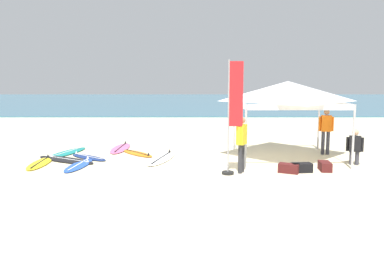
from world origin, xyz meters
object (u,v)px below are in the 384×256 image
at_px(surfboard_yellow, 38,163).
at_px(surfboard_pink, 119,148).
at_px(person_yellow, 240,141).
at_px(gear_bag_near_tent, 323,166).
at_px(surfboard_blue, 77,165).
at_px(surfboard_black, 64,160).
at_px(canopy_tent, 286,91).
at_px(person_orange, 324,128).
at_px(gear_bag_on_sand, 300,168).
at_px(banner_flag, 231,122).
at_px(surfboard_orange, 136,153).
at_px(surfboard_white, 160,158).
at_px(surfboard_navy, 87,157).
at_px(gear_bag_by_pole, 287,168).
at_px(surfboard_teal, 65,153).
at_px(person_black, 353,145).

bearing_deg(surfboard_yellow, surfboard_pink, 51.66).
bearing_deg(person_yellow, gear_bag_near_tent, 5.37).
relative_size(surfboard_blue, surfboard_black, 0.82).
distance_m(canopy_tent, person_orange, 2.25).
xyz_separation_m(surfboard_yellow, surfboard_blue, (1.38, -0.30, 0.00)).
bearing_deg(surfboard_black, person_yellow, -16.21).
distance_m(person_yellow, gear_bag_on_sand, 2.05).
height_order(person_orange, banner_flag, banner_flag).
distance_m(surfboard_orange, gear_bag_on_sand, 6.11).
xyz_separation_m(surfboard_white, person_yellow, (2.58, -1.94, 0.95)).
relative_size(surfboard_navy, person_yellow, 1.01).
height_order(canopy_tent, person_yellow, canopy_tent).
relative_size(canopy_tent, surfboard_white, 1.37).
height_order(canopy_tent, surfboard_navy, canopy_tent).
height_order(canopy_tent, gear_bag_near_tent, canopy_tent).
xyz_separation_m(surfboard_pink, banner_flag, (4.09, -4.13, 1.54)).
relative_size(surfboard_yellow, gear_bag_by_pole, 3.49).
bearing_deg(surfboard_pink, surfboard_blue, -104.70).
bearing_deg(gear_bag_on_sand, person_orange, 59.15).
bearing_deg(surfboard_white, gear_bag_on_sand, -22.90).
xyz_separation_m(surfboard_pink, person_orange, (7.91, -1.12, 0.95)).
distance_m(canopy_tent, banner_flag, 3.32).
xyz_separation_m(banner_flag, gear_bag_near_tent, (2.95, 0.43, -1.43)).
bearing_deg(surfboard_teal, gear_bag_on_sand, -19.89).
xyz_separation_m(surfboard_navy, surfboard_black, (-0.68, -0.42, -0.00)).
height_order(surfboard_black, person_orange, person_orange).
distance_m(surfboard_orange, surfboard_pink, 1.36).
bearing_deg(person_orange, person_yellow, -141.20).
distance_m(surfboard_orange, surfboard_blue, 2.58).
bearing_deg(gear_bag_by_pole, person_yellow, 179.01).
height_order(surfboard_white, surfboard_black, same).
xyz_separation_m(surfboard_blue, gear_bag_on_sand, (7.06, -0.81, 0.10)).
bearing_deg(gear_bag_by_pole, canopy_tent, 78.75).
bearing_deg(surfboard_blue, surfboard_pink, 75.30).
xyz_separation_m(banner_flag, gear_bag_by_pole, (1.75, 0.16, -1.43)).
bearing_deg(surfboard_orange, surfboard_navy, -156.09).
distance_m(surfboard_orange, gear_bag_near_tent, 6.73).
bearing_deg(banner_flag, surfboard_yellow, 167.75).
relative_size(person_yellow, person_orange, 1.00).
distance_m(canopy_tent, surfboard_yellow, 8.84).
xyz_separation_m(surfboard_orange, surfboard_teal, (-2.70, 0.14, -0.00)).
bearing_deg(canopy_tent, surfboard_blue, -169.63).
relative_size(surfboard_blue, person_black, 1.73).
bearing_deg(gear_bag_on_sand, surfboard_teal, 160.11).
bearing_deg(canopy_tent, banner_flag, -132.91).
height_order(surfboard_teal, surfboard_pink, same).
bearing_deg(banner_flag, surfboard_navy, 154.70).
bearing_deg(gear_bag_by_pole, surfboard_navy, 162.04).
height_order(surfboard_orange, banner_flag, banner_flag).
distance_m(surfboard_blue, banner_flag, 5.24).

